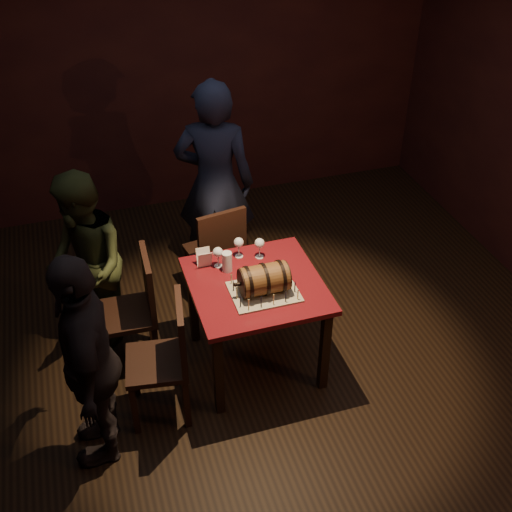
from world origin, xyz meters
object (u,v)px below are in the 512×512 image
at_px(wine_glass_mid, 239,243).
at_px(person_back, 215,184).
at_px(pint_of_ale, 227,262).
at_px(chair_left_rear, 137,305).
at_px(pub_table, 256,295).
at_px(barrel_cake, 264,279).
at_px(wine_glass_left, 218,253).
at_px(person_left_rear, 86,265).
at_px(chair_back, 218,250).
at_px(wine_glass_right, 260,244).
at_px(person_left_front, 89,361).
at_px(chair_left_front, 168,354).

distance_m(wine_glass_mid, person_back, 0.85).
distance_m(pint_of_ale, chair_left_rear, 0.72).
xyz_separation_m(pub_table, wine_glass_mid, (-0.02, 0.33, 0.23)).
bearing_deg(barrel_cake, wine_glass_left, 119.97).
bearing_deg(person_left_rear, pub_table, 50.90).
xyz_separation_m(wine_glass_mid, chair_back, (-0.05, 0.43, -0.34)).
height_order(wine_glass_right, person_left_front, person_left_front).
distance_m(wine_glass_mid, wine_glass_right, 0.15).
distance_m(person_back, person_left_front, 2.00).
bearing_deg(chair_back, person_left_rear, -171.04).
bearing_deg(pub_table, pint_of_ale, 126.93).
relative_size(pub_table, barrel_cake, 2.39).
height_order(wine_glass_mid, chair_left_front, chair_left_front).
distance_m(barrel_cake, wine_glass_left, 0.44).
relative_size(wine_glass_left, chair_left_rear, 0.17).
bearing_deg(person_left_rear, person_back, 107.05).
distance_m(wine_glass_right, chair_back, 0.63).
relative_size(wine_glass_mid, wine_glass_right, 1.00).
height_order(wine_glass_left, chair_back, chair_back).
relative_size(person_back, person_left_rear, 1.24).
relative_size(wine_glass_mid, person_left_rear, 0.11).
xyz_separation_m(person_back, person_left_rear, (-1.11, -0.57, -0.17)).
height_order(wine_glass_mid, chair_back, chair_back).
bearing_deg(person_back, wine_glass_mid, 107.28).
distance_m(chair_left_front, person_back, 1.64).
bearing_deg(pint_of_ale, chair_left_front, -139.30).
height_order(chair_back, person_left_front, person_left_front).
height_order(barrel_cake, wine_glass_left, barrel_cake).
bearing_deg(wine_glass_left, wine_glass_right, 3.15).
relative_size(chair_left_rear, person_back, 0.52).
distance_m(pint_of_ale, person_left_rear, 1.03).
xyz_separation_m(chair_back, person_left_rear, (-1.02, -0.16, 0.20)).
relative_size(wine_glass_left, person_back, 0.09).
bearing_deg(wine_glass_mid, person_left_rear, 165.70).
relative_size(barrel_cake, person_left_front, 0.25).
relative_size(wine_glass_right, chair_back, 0.17).
distance_m(wine_glass_left, person_back, 0.94).
bearing_deg(chair_left_rear, pub_table, -20.00).
height_order(wine_glass_left, chair_left_rear, chair_left_rear).
relative_size(wine_glass_right, pint_of_ale, 1.07).
height_order(pint_of_ale, chair_left_rear, chair_left_rear).
relative_size(chair_left_front, person_left_rear, 0.65).
bearing_deg(wine_glass_mid, pub_table, -85.84).
height_order(barrel_cake, pint_of_ale, barrel_cake).
distance_m(pub_table, person_left_rear, 1.25).
bearing_deg(barrel_cake, pub_table, 100.41).
xyz_separation_m(wine_glass_right, person_left_rear, (-1.21, 0.33, -0.15)).
bearing_deg(person_left_front, wine_glass_left, 131.08).
relative_size(barrel_cake, person_left_rear, 0.26).
bearing_deg(wine_glass_left, person_left_rear, 159.05).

